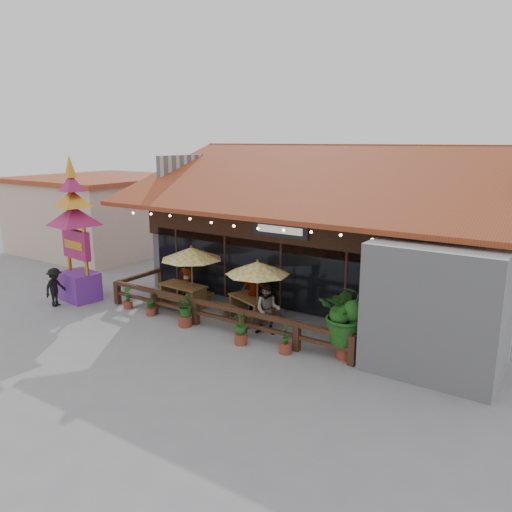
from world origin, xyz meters
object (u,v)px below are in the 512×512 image
Objects in this scene: umbrella_right at (258,268)px; picnic_table_left at (183,292)px; picnic_table_right at (250,304)px; tropical_plant at (348,315)px; pedestrian at (55,287)px; thai_sign_tower at (74,220)px; umbrella_left at (191,254)px.

picnic_table_left is (-3.46, 0.05, -1.45)m from umbrella_right.
umbrella_right is 1.21× the size of picnic_table_right.
pedestrian is (-11.21, -1.89, -0.57)m from tropical_plant.
picnic_table_left is 5.09m from thai_sign_tower.
umbrella_right is 1.12× the size of tropical_plant.
thai_sign_tower is (-6.96, -1.93, 2.68)m from picnic_table_right.
picnic_table_right is at bearing 6.43° from umbrella_left.
pedestrian is (-7.59, -2.61, -1.29)m from umbrella_right.
picnic_table_left is 0.87× the size of picnic_table_right.
umbrella_right is 1.39× the size of picnic_table_left.
thai_sign_tower reaches higher than pedestrian.
picnic_table_right is 4.36m from tropical_plant.
tropical_plant is at bearing -6.23° from picnic_table_left.
tropical_plant is (4.15, -1.07, 0.77)m from picnic_table_right.
picnic_table_left is 4.92m from pedestrian.
thai_sign_tower is at bearing -168.10° from umbrella_right.
umbrella_left is at bearing -173.57° from picnic_table_right.
tropical_plant is at bearing -94.21° from pedestrian.
picnic_table_left is (-0.47, -0.02, -1.55)m from umbrella_left.
umbrella_right is 3.76m from tropical_plant.
umbrella_right reaches higher than picnic_table_left.
tropical_plant reaches higher than picnic_table_left.
thai_sign_tower is 2.64× the size of tropical_plant.
umbrella_right is at bearing -1.44° from umbrella_left.
umbrella_left is 1.36× the size of picnic_table_right.
tropical_plant is (6.61, -0.80, -0.82)m from umbrella_left.
umbrella_left is at bearing 178.56° from umbrella_right.
picnic_table_right is (-0.54, 0.35, -1.48)m from umbrella_right.
picnic_table_right is at bearing 15.52° from thai_sign_tower.
umbrella_right reaches higher than picnic_table_right.
umbrella_right is at bearing 168.75° from tropical_plant.
picnic_table_left is at bearing 22.05° from thai_sign_tower.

